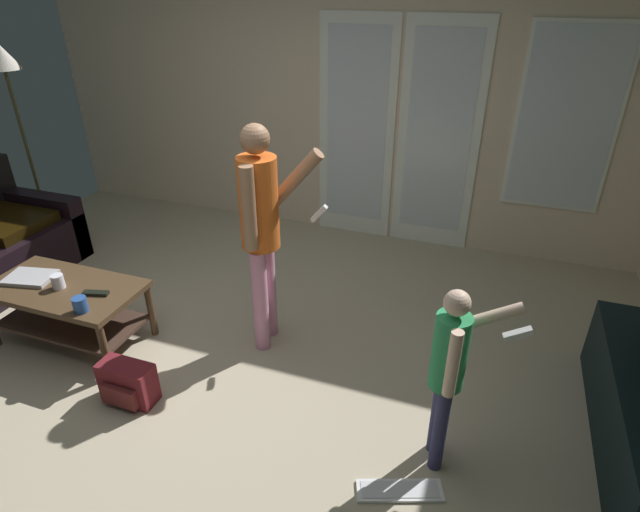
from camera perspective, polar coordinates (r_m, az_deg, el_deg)
The scene contains 12 objects.
ground_plane at distance 3.57m, azimuth -12.09°, elevation -12.63°, with size 5.93×4.92×0.02m, color #B4A68B.
wall_back_with_doors at distance 4.94m, azimuth 2.32°, elevation 18.19°, with size 5.93×0.09×2.91m.
coffee_table at distance 3.98m, azimuth -26.37°, elevation -4.54°, with size 1.06×0.55×0.45m.
person_adult at distance 3.28m, azimuth -6.54°, elevation 3.78°, with size 0.51×0.46×1.57m.
person_child at distance 2.62m, azimuth 14.31°, elevation -11.74°, with size 0.46×0.36×1.08m.
floor_lamp at distance 5.61m, azimuth -31.63°, elevation 16.88°, with size 0.30×0.30×1.80m.
backpack at distance 3.42m, azimuth -20.69°, elevation -13.15°, with size 0.34×0.19×0.27m.
loose_keyboard at distance 2.90m, azimuth 8.89°, elevation -24.45°, with size 0.46×0.27×0.02m.
laptop_closed at distance 4.11m, azimuth -29.61°, elevation -2.09°, with size 0.32×0.23×0.03m, color #BBB9BE.
cup_near_edge at distance 3.56m, azimuth -25.20°, elevation -4.93°, with size 0.09×0.09×0.10m, color #254B90.
cup_by_laptop at distance 3.88m, azimuth -27.21°, elevation -2.55°, with size 0.08×0.08×0.10m, color white.
tv_remote_black at distance 3.72m, azimuth -23.76°, elevation -3.81°, with size 0.17×0.05×0.02m, color black.
Camera 1 is at (1.56, -2.21, 2.32)m, focal length 28.67 mm.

